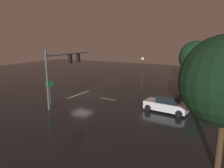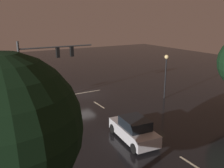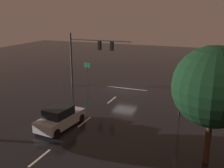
{
  "view_description": "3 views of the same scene",
  "coord_description": "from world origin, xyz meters",
  "px_view_note": "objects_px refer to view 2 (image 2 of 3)",
  "views": [
    {
      "loc": [
        22.26,
        16.92,
        7.23
      ],
      "look_at": [
        -1.18,
        3.97,
        1.68
      ],
      "focal_mm": 34.61,
      "sensor_mm": 36.0,
      "label": 1
    },
    {
      "loc": [
        10.6,
        24.35,
        8.44
      ],
      "look_at": [
        -0.75,
        5.28,
        2.36
      ],
      "focal_mm": 39.13,
      "sensor_mm": 36.0,
      "label": 2
    },
    {
      "loc": [
        -9.77,
        28.13,
        8.93
      ],
      "look_at": [
        -0.11,
        4.24,
        1.77
      ],
      "focal_mm": 43.09,
      "sensor_mm": 36.0,
      "label": 3
    }
  ],
  "objects_px": {
    "car_approaching": "(134,130)",
    "route_sign": "(34,82)",
    "traffic_signal_assembly": "(46,60)",
    "street_lamp_left_kerb": "(166,68)",
    "tree_right_near": "(4,130)"
  },
  "relations": [
    {
      "from": "street_lamp_left_kerb",
      "to": "route_sign",
      "type": "relative_size",
      "value": 1.72
    },
    {
      "from": "traffic_signal_assembly",
      "to": "street_lamp_left_kerb",
      "type": "xyz_separation_m",
      "value": [
        -11.13,
        5.09,
        -1.03
      ]
    },
    {
      "from": "traffic_signal_assembly",
      "to": "car_approaching",
      "type": "height_order",
      "value": "traffic_signal_assembly"
    },
    {
      "from": "street_lamp_left_kerb",
      "to": "tree_right_near",
      "type": "relative_size",
      "value": 0.63
    },
    {
      "from": "car_approaching",
      "to": "route_sign",
      "type": "distance_m",
      "value": 12.83
    },
    {
      "from": "route_sign",
      "to": "car_approaching",
      "type": "bearing_deg",
      "value": 107.46
    },
    {
      "from": "car_approaching",
      "to": "tree_right_near",
      "type": "xyz_separation_m",
      "value": [
        8.69,
        5.19,
        4.32
      ]
    },
    {
      "from": "traffic_signal_assembly",
      "to": "street_lamp_left_kerb",
      "type": "height_order",
      "value": "traffic_signal_assembly"
    },
    {
      "from": "car_approaching",
      "to": "route_sign",
      "type": "relative_size",
      "value": 1.64
    },
    {
      "from": "route_sign",
      "to": "tree_right_near",
      "type": "bearing_deg",
      "value": 74.38
    },
    {
      "from": "route_sign",
      "to": "tree_right_near",
      "type": "xyz_separation_m",
      "value": [
        4.86,
        17.37,
        3.15
      ]
    },
    {
      "from": "car_approaching",
      "to": "tree_right_near",
      "type": "height_order",
      "value": "tree_right_near"
    },
    {
      "from": "car_approaching",
      "to": "street_lamp_left_kerb",
      "type": "distance_m",
      "value": 10.46
    },
    {
      "from": "traffic_signal_assembly",
      "to": "tree_right_near",
      "type": "xyz_separation_m",
      "value": [
        5.84,
        16.15,
        0.75
      ]
    },
    {
      "from": "traffic_signal_assembly",
      "to": "route_sign",
      "type": "xyz_separation_m",
      "value": [
        0.98,
        -1.22,
        -2.39
      ]
    }
  ]
}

